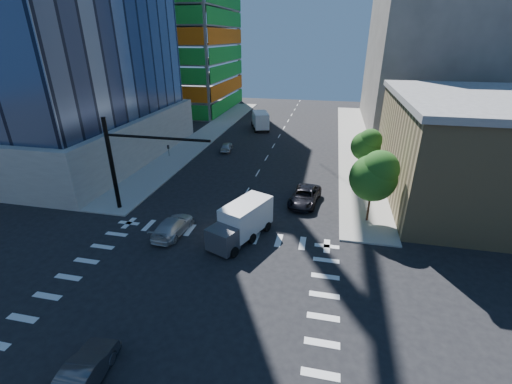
# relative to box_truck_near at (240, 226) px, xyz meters

# --- Properties ---
(ground) EXTENTS (160.00, 160.00, 0.00)m
(ground) POSITION_rel_box_truck_near_xyz_m (-1.76, -8.42, -1.37)
(ground) COLOR black
(ground) RESTS_ON ground
(road_markings) EXTENTS (20.00, 20.00, 0.01)m
(road_markings) POSITION_rel_box_truck_near_xyz_m (-1.76, -8.42, -1.37)
(road_markings) COLOR silver
(road_markings) RESTS_ON ground
(sidewalk_ne) EXTENTS (5.00, 60.00, 0.15)m
(sidewalk_ne) POSITION_rel_box_truck_near_xyz_m (10.74, 31.58, -1.30)
(sidewalk_ne) COLOR #9C9A94
(sidewalk_ne) RESTS_ON ground
(sidewalk_nw) EXTENTS (5.00, 60.00, 0.15)m
(sidewalk_nw) POSITION_rel_box_truck_near_xyz_m (-14.26, 31.58, -1.30)
(sidewalk_nw) COLOR #9C9A94
(sidewalk_nw) RESTS_ON ground
(commercial_building) EXTENTS (20.50, 22.50, 10.60)m
(commercial_building) POSITION_rel_box_truck_near_xyz_m (23.24, 13.58, 3.94)
(commercial_building) COLOR #8F7D53
(commercial_building) RESTS_ON ground
(bg_building_ne) EXTENTS (24.00, 30.00, 28.00)m
(bg_building_ne) POSITION_rel_box_truck_near_xyz_m (25.24, 46.58, 12.63)
(bg_building_ne) COLOR #5D5854
(bg_building_ne) RESTS_ON ground
(signal_mast_nw) EXTENTS (10.20, 0.40, 9.00)m
(signal_mast_nw) POSITION_rel_box_truck_near_xyz_m (-11.76, 3.08, 4.12)
(signal_mast_nw) COLOR black
(signal_mast_nw) RESTS_ON sidewalk_nw
(tree_south) EXTENTS (4.16, 4.16, 6.82)m
(tree_south) POSITION_rel_box_truck_near_xyz_m (10.87, 5.49, 3.32)
(tree_south) COLOR #382316
(tree_south) RESTS_ON sidewalk_ne
(tree_north) EXTENTS (3.54, 3.52, 5.78)m
(tree_north) POSITION_rel_box_truck_near_xyz_m (11.17, 17.49, 2.62)
(tree_north) COLOR #382316
(tree_north) RESTS_ON sidewalk_ne
(car_nb_far) EXTENTS (3.37, 5.98, 1.58)m
(car_nb_far) POSITION_rel_box_truck_near_xyz_m (4.75, 8.19, -0.58)
(car_nb_far) COLOR black
(car_nb_far) RESTS_ON ground
(car_sb_near) EXTENTS (2.44, 5.22, 1.47)m
(car_sb_near) POSITION_rel_box_truck_near_xyz_m (-5.93, -0.21, -0.63)
(car_sb_near) COLOR silver
(car_sb_near) RESTS_ON ground
(car_sb_mid) EXTENTS (1.99, 3.95, 1.29)m
(car_sb_mid) POSITION_rel_box_truck_near_xyz_m (-8.23, 23.59, -0.73)
(car_sb_mid) COLOR #B8BCC1
(car_sb_mid) RESTS_ON ground
(car_sb_cross) EXTENTS (2.07, 4.69, 1.50)m
(car_sb_cross) POSITION_rel_box_truck_near_xyz_m (-4.06, -14.46, -0.62)
(car_sb_cross) COLOR #48474C
(car_sb_cross) RESTS_ON ground
(box_truck_near) EXTENTS (4.58, 6.42, 3.10)m
(box_truck_near) POSITION_rel_box_truck_near_xyz_m (0.00, 0.00, 0.00)
(box_truck_near) COLOR black
(box_truck_near) RESTS_ON ground
(box_truck_far) EXTENTS (4.54, 6.73, 3.26)m
(box_truck_far) POSITION_rel_box_truck_near_xyz_m (-6.05, 37.72, 0.07)
(box_truck_far) COLOR black
(box_truck_far) RESTS_ON ground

